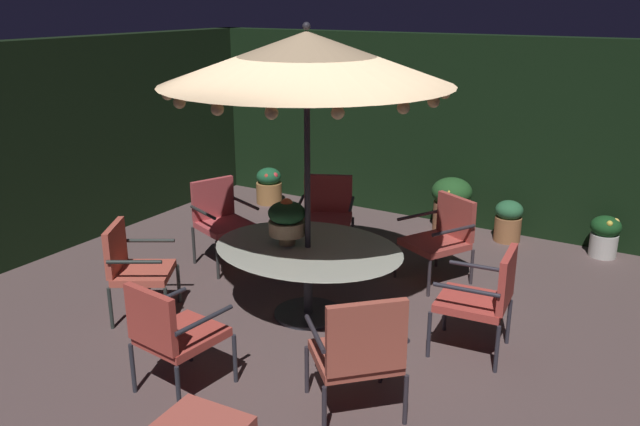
% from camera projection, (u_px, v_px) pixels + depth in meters
% --- Properties ---
extents(ground_plane, '(8.12, 7.43, 0.02)m').
position_uv_depth(ground_plane, '(327.00, 322.00, 6.32)').
color(ground_plane, brown).
extents(hedge_backdrop_rear, '(8.12, 0.30, 2.54)m').
position_uv_depth(hedge_backdrop_rear, '(460.00, 131.00, 8.82)').
color(hedge_backdrop_rear, black).
rests_on(hedge_backdrop_rear, ground_plane).
extents(hedge_backdrop_left, '(0.30, 7.43, 2.54)m').
position_uv_depth(hedge_backdrop_left, '(46.00, 148.00, 7.83)').
color(hedge_backdrop_left, black).
rests_on(hedge_backdrop_left, ground_plane).
extents(patio_dining_table, '(1.88, 1.52, 0.72)m').
position_uv_depth(patio_dining_table, '(308.00, 259.00, 6.27)').
color(patio_dining_table, '#292C34').
rests_on(patio_dining_table, ground_plane).
extents(patio_umbrella, '(2.62, 2.62, 2.79)m').
position_uv_depth(patio_umbrella, '(307.00, 59.00, 5.69)').
color(patio_umbrella, '#2C2933').
rests_on(patio_umbrella, ground_plane).
extents(centerpiece_planter, '(0.36, 0.36, 0.46)m').
position_uv_depth(centerpiece_planter, '(287.00, 219.00, 6.23)').
color(centerpiece_planter, tan).
rests_on(centerpiece_planter, patio_dining_table).
extents(patio_chair_north, '(0.77, 0.76, 0.99)m').
position_uv_depth(patio_chair_north, '(221.00, 216.00, 7.55)').
color(patio_chair_north, '#2B2D2C').
rests_on(patio_chair_north, ground_plane).
extents(patio_chair_northeast, '(0.77, 0.78, 0.94)m').
position_uv_depth(patio_chair_northeast, '(133.00, 264.00, 6.28)').
color(patio_chair_northeast, '#29302D').
rests_on(patio_chair_northeast, ground_plane).
extents(patio_chair_east, '(0.63, 0.68, 0.95)m').
position_uv_depth(patio_chair_east, '(172.00, 331.00, 5.01)').
color(patio_chair_east, '#292B34').
rests_on(patio_chair_east, ground_plane).
extents(patio_chair_southeast, '(0.87, 0.87, 1.01)m').
position_uv_depth(patio_chair_southeast, '(360.00, 350.00, 4.71)').
color(patio_chair_southeast, '#2E2A32').
rests_on(patio_chair_southeast, ground_plane).
extents(patio_chair_south, '(0.66, 0.62, 0.98)m').
position_uv_depth(patio_chair_south, '(485.00, 295.00, 5.59)').
color(patio_chair_south, '#2C2B35').
rests_on(patio_chair_south, ground_plane).
extents(patio_chair_southwest, '(0.83, 0.84, 0.93)m').
position_uv_depth(patio_chair_southwest, '(442.00, 234.00, 7.12)').
color(patio_chair_southwest, '#322B31').
rests_on(patio_chair_southwest, ground_plane).
extents(patio_chair_west, '(0.82, 0.78, 0.94)m').
position_uv_depth(patio_chair_west, '(327.00, 210.00, 7.89)').
color(patio_chair_west, '#2C2A30').
rests_on(patio_chair_west, ground_plane).
extents(potted_plant_right_far, '(0.54, 0.54, 0.72)m').
position_uv_depth(potted_plant_right_far, '(451.00, 202.00, 8.71)').
color(potted_plant_right_far, '#AF6D48').
rests_on(potted_plant_right_far, ground_plane).
extents(potted_plant_back_left, '(0.39, 0.39, 0.55)m').
position_uv_depth(potted_plant_back_left, '(269.00, 185.00, 9.91)').
color(potted_plant_back_left, '#A16E3D').
rests_on(potted_plant_back_left, ground_plane).
extents(potted_plant_front_corner, '(0.36, 0.36, 0.51)m').
position_uv_depth(potted_plant_front_corner, '(605.00, 235.00, 7.84)').
color(potted_plant_front_corner, silver).
rests_on(potted_plant_front_corner, ground_plane).
extents(potted_plant_right_near, '(0.35, 0.35, 0.54)m').
position_uv_depth(potted_plant_right_near, '(508.00, 220.00, 8.35)').
color(potted_plant_right_near, '#A0663E').
rests_on(potted_plant_right_near, ground_plane).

